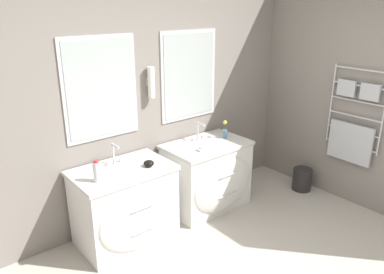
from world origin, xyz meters
name	(u,v)px	position (x,y,z in m)	size (l,w,h in m)	color
wall_back	(153,98)	(0.00, 2.00, 1.31)	(5.33, 0.15, 2.60)	gray
wall_right	(345,92)	(1.89, 0.88, 1.29)	(0.13, 3.96, 2.60)	gray
vanity_left	(127,206)	(-0.61, 1.61, 0.40)	(0.94, 0.67, 0.78)	white
vanity_right	(209,176)	(0.46, 1.61, 0.40)	(0.94, 0.67, 0.78)	white
faucet_left	(114,154)	(-0.61, 1.80, 0.88)	(0.17, 0.13, 0.21)	silver
faucet_right	(198,131)	(0.46, 1.80, 0.88)	(0.17, 0.13, 0.21)	silver
toiletry_bottle	(97,171)	(-0.91, 1.55, 0.88)	(0.07, 0.07, 0.20)	silver
amenity_bowl	(149,163)	(-0.38, 1.54, 0.81)	(0.10, 0.10, 0.06)	black
flower_vase	(225,131)	(0.74, 1.65, 0.87)	(0.05, 0.05, 0.21)	teal
soap_dish	(202,149)	(0.28, 1.53, 0.80)	(0.10, 0.07, 0.04)	white
waste_bin	(302,179)	(1.67, 1.17, 0.15)	(0.24, 0.24, 0.28)	#282626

